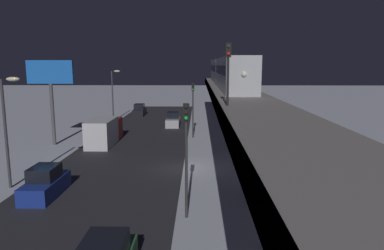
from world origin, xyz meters
The scene contains 14 objects.
ground_plane centered at (0.00, 0.00, 0.00)m, with size 240.00×240.00×0.00m, color silver.
avenue_asphalt centered at (5.20, 0.00, 0.00)m, with size 11.00×87.57×0.01m, color #28282D.
elevated_railway centered at (-5.18, 0.00, 5.00)m, with size 5.00×87.57×5.80m.
subway_train centered at (-5.27, -19.39, 7.58)m, with size 2.94×36.87×3.40m.
rail_signal centered at (-3.43, 5.30, 8.53)m, with size 0.36×0.41×4.00m.
sedan_silver centered at (2.00, -20.31, 0.78)m, with size 1.91×4.30×1.97m.
sedan_black centered at (8.40, -30.53, 0.80)m, with size 1.80×4.12×1.97m.
sedan_blue centered at (8.40, 6.43, 0.80)m, with size 1.80×4.33×1.97m.
box_truck centered at (8.60, -8.95, 1.35)m, with size 2.40×7.40×2.80m.
traffic_light_near centered at (-0.90, 9.64, 4.20)m, with size 0.32×0.44×6.40m.
traffic_light_mid centered at (-0.90, -12.36, 4.20)m, with size 0.32×0.44×6.40m.
commercial_billboard centered at (13.85, -8.39, 6.83)m, with size 4.80×0.36×8.90m.
street_lamp_near centered at (11.28, 5.00, 4.81)m, with size 1.35×0.44×7.65m.
street_lamp_far centered at (11.28, -25.00, 4.81)m, with size 1.35×0.44×7.65m.
Camera 1 is at (-1.56, 28.19, 8.42)m, focal length 33.03 mm.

